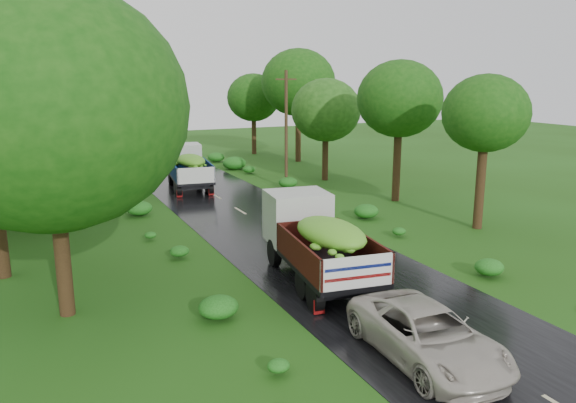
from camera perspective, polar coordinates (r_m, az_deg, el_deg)
ground at (r=16.34m, az=15.76°, el=-13.08°), size 120.00×120.00×0.00m
road at (r=20.03m, az=6.33°, el=-7.72°), size 6.50×80.00×0.02m
road_lines at (r=20.83m, az=4.89°, el=-6.84°), size 0.12×69.60×0.00m
truck_near at (r=19.44m, az=2.80°, el=-3.55°), size 3.11×6.70×2.72m
truck_far at (r=35.72m, az=-10.13°, el=3.66°), size 2.94×6.37×2.58m
car at (r=14.71m, az=13.95°, el=-12.98°), size 2.53×5.00×1.36m
utility_pole at (r=34.89m, az=-0.19°, el=7.42°), size 1.22×0.54×7.26m
trees_left at (r=32.70m, az=-27.13°, el=11.36°), size 7.14×33.51×9.77m
trees_right at (r=39.37m, az=3.86°, el=10.45°), size 5.30×30.72×7.94m
shrubs at (r=27.64m, az=-3.43°, el=-1.16°), size 11.90×44.00×0.70m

